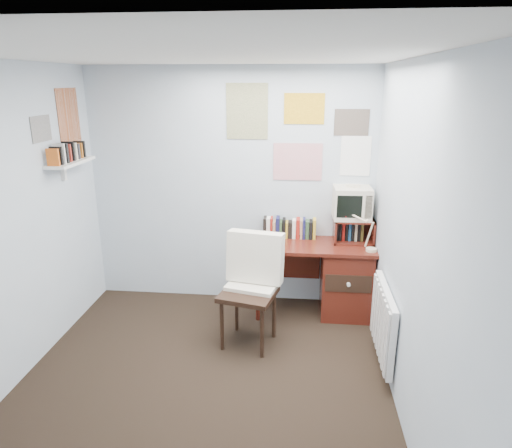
{
  "coord_description": "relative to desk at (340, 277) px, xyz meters",
  "views": [
    {
      "loc": [
        0.74,
        -2.92,
        2.34
      ],
      "look_at": [
        0.35,
        0.95,
        1.12
      ],
      "focal_mm": 32.0,
      "sensor_mm": 36.0,
      "label": 1
    }
  ],
  "objects": [
    {
      "name": "ground",
      "position": [
        -1.17,
        -1.48,
        -0.41
      ],
      "size": [
        3.5,
        3.5,
        0.0
      ],
      "primitive_type": "plane",
      "color": "black",
      "rests_on": "ground"
    },
    {
      "name": "ceiling",
      "position": [
        -1.17,
        -1.48,
        2.09
      ],
      "size": [
        3.0,
        3.5,
        0.02
      ],
      "primitive_type": "cube",
      "color": "white",
      "rests_on": "back_wall"
    },
    {
      "name": "tv_riser",
      "position": [
        0.12,
        0.11,
        0.48
      ],
      "size": [
        0.4,
        0.3,
        0.25
      ],
      "primitive_type": "cube",
      "color": "#581D14",
      "rests_on": "desk"
    },
    {
      "name": "desk_lamp",
      "position": [
        0.27,
        -0.16,
        0.55
      ],
      "size": [
        0.3,
        0.27,
        0.38
      ],
      "primitive_type": "cube",
      "rotation": [
        0.0,
        0.0,
        -0.15
      ],
      "color": "red",
      "rests_on": "desk"
    },
    {
      "name": "right_wall",
      "position": [
        0.33,
        -1.48,
        0.84
      ],
      "size": [
        0.02,
        3.5,
        2.5
      ],
      "primitive_type": "cube",
      "color": "silver",
      "rests_on": "ground"
    },
    {
      "name": "desk",
      "position": [
        0.0,
        0.0,
        0.0
      ],
      "size": [
        1.2,
        0.55,
        0.76
      ],
      "color": "#581D14",
      "rests_on": "ground"
    },
    {
      "name": "radiator",
      "position": [
        0.29,
        -0.93,
        0.01
      ],
      "size": [
        0.09,
        0.8,
        0.6
      ],
      "primitive_type": "cube",
      "color": "white",
      "rests_on": "right_wall"
    },
    {
      "name": "book_row",
      "position": [
        -0.51,
        0.18,
        0.46
      ],
      "size": [
        0.6,
        0.14,
        0.22
      ],
      "primitive_type": "cube",
      "color": "#581D14",
      "rests_on": "desk"
    },
    {
      "name": "posters_back",
      "position": [
        -0.47,
        0.26,
        1.44
      ],
      "size": [
        1.2,
        0.01,
        0.9
      ],
      "primitive_type": "cube",
      "color": "white",
      "rests_on": "back_wall"
    },
    {
      "name": "posters_left",
      "position": [
        -2.67,
        -0.38,
        1.59
      ],
      "size": [
        0.01,
        0.7,
        0.6
      ],
      "primitive_type": "cube",
      "color": "white",
      "rests_on": "left_wall"
    },
    {
      "name": "wall_shelf",
      "position": [
        -2.57,
        -0.38,
        1.21
      ],
      "size": [
        0.2,
        0.62,
        0.24
      ],
      "primitive_type": "cube",
      "color": "white",
      "rests_on": "left_wall"
    },
    {
      "name": "crt_tv",
      "position": [
        0.08,
        0.13,
        0.78
      ],
      "size": [
        0.38,
        0.35,
        0.35
      ],
      "primitive_type": "cube",
      "rotation": [
        0.0,
        0.0,
        0.03
      ],
      "color": "beige",
      "rests_on": "tv_riser"
    },
    {
      "name": "back_wall",
      "position": [
        -1.17,
        0.27,
        0.84
      ],
      "size": [
        3.0,
        0.02,
        2.5
      ],
      "primitive_type": "cube",
      "color": "silver",
      "rests_on": "ground"
    },
    {
      "name": "desk_chair",
      "position": [
        -0.88,
        -0.68,
        0.1
      ],
      "size": [
        0.62,
        0.6,
        1.01
      ],
      "primitive_type": "cube",
      "rotation": [
        0.0,
        0.0,
        -0.24
      ],
      "color": "black",
      "rests_on": "ground"
    }
  ]
}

